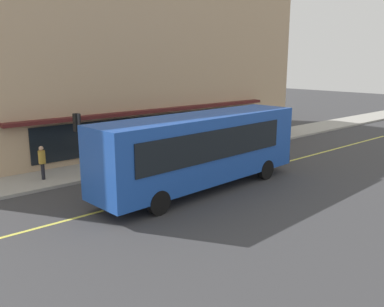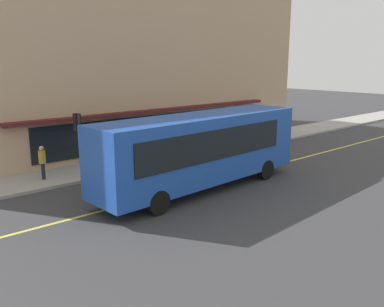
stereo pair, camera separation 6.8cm
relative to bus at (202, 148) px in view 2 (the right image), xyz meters
The scene contains 10 objects.
ground 3.05m from the bus, 12.31° to the left, with size 120.00×120.00×0.00m, color #38383A.
sidewalk 6.79m from the bus, 69.72° to the left, with size 80.00×3.15×0.15m, color #9E9B93.
lane_centre_stripe 3.04m from the bus, 12.31° to the left, with size 36.00×0.16×0.01m, color #D8D14C.
storefront_building 14.20m from the bus, 77.13° to the left, with size 27.50×12.10×10.87m.
bus is the anchor object (origin of this frame).
traffic_light 6.42m from the bus, 123.74° to the left, with size 0.30×0.52×3.20m.
car_white 3.70m from the bus, 69.30° to the left, with size 4.39×2.04×1.52m.
pedestrian_waiting 7.96m from the bus, 131.30° to the left, with size 0.34×0.34×1.69m.
pedestrian_mid_block 8.64m from the bus, 47.21° to the left, with size 0.34×0.34×1.57m.
pedestrian_by_curb 12.22m from the bus, 33.13° to the left, with size 0.34×0.34×1.69m.
Camera 2 is at (-14.51, -13.97, 5.90)m, focal length 37.78 mm.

